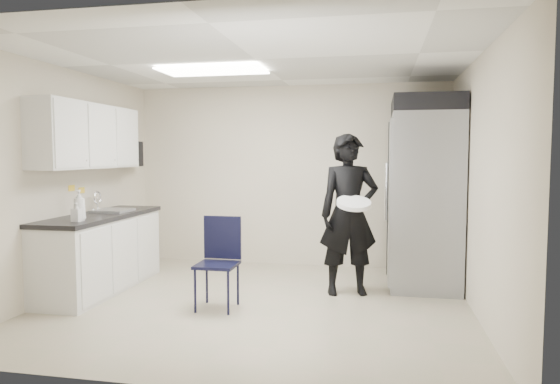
% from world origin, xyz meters
% --- Properties ---
extents(floor, '(4.50, 4.50, 0.00)m').
position_xyz_m(floor, '(0.00, 0.00, 0.00)').
color(floor, tan).
rests_on(floor, ground).
extents(ceiling, '(4.50, 4.50, 0.00)m').
position_xyz_m(ceiling, '(0.00, 0.00, 2.60)').
color(ceiling, silver).
rests_on(ceiling, back_wall).
extents(back_wall, '(4.50, 0.00, 4.50)m').
position_xyz_m(back_wall, '(0.00, 2.00, 1.30)').
color(back_wall, beige).
rests_on(back_wall, floor).
extents(left_wall, '(0.00, 4.00, 4.00)m').
position_xyz_m(left_wall, '(-2.25, 0.00, 1.30)').
color(left_wall, beige).
rests_on(left_wall, floor).
extents(right_wall, '(0.00, 4.00, 4.00)m').
position_xyz_m(right_wall, '(2.25, 0.00, 1.30)').
color(right_wall, beige).
rests_on(right_wall, floor).
extents(ceiling_panel, '(1.20, 0.60, 0.02)m').
position_xyz_m(ceiling_panel, '(-0.60, 0.40, 2.57)').
color(ceiling_panel, white).
rests_on(ceiling_panel, ceiling).
extents(lower_counter, '(0.60, 1.90, 0.86)m').
position_xyz_m(lower_counter, '(-1.95, 0.20, 0.43)').
color(lower_counter, silver).
rests_on(lower_counter, floor).
extents(countertop, '(0.64, 1.95, 0.05)m').
position_xyz_m(countertop, '(-1.95, 0.20, 0.89)').
color(countertop, black).
rests_on(countertop, lower_counter).
extents(sink, '(0.42, 0.40, 0.14)m').
position_xyz_m(sink, '(-1.93, 0.45, 0.87)').
color(sink, gray).
rests_on(sink, countertop).
extents(faucet, '(0.02, 0.02, 0.24)m').
position_xyz_m(faucet, '(-2.13, 0.45, 1.02)').
color(faucet, silver).
rests_on(faucet, countertop).
extents(upper_cabinets, '(0.35, 1.80, 0.75)m').
position_xyz_m(upper_cabinets, '(-2.08, 0.20, 1.83)').
color(upper_cabinets, silver).
rests_on(upper_cabinets, left_wall).
extents(towel_dispenser, '(0.22, 0.30, 0.35)m').
position_xyz_m(towel_dispenser, '(-2.14, 1.35, 1.62)').
color(towel_dispenser, black).
rests_on(towel_dispenser, left_wall).
extents(notice_sticker_left, '(0.00, 0.12, 0.07)m').
position_xyz_m(notice_sticker_left, '(-2.24, 0.10, 1.22)').
color(notice_sticker_left, yellow).
rests_on(notice_sticker_left, left_wall).
extents(notice_sticker_right, '(0.00, 0.12, 0.07)m').
position_xyz_m(notice_sticker_right, '(-2.24, 0.30, 1.18)').
color(notice_sticker_right, yellow).
rests_on(notice_sticker_right, left_wall).
extents(commercial_fridge, '(0.80, 1.35, 2.10)m').
position_xyz_m(commercial_fridge, '(1.83, 1.27, 1.05)').
color(commercial_fridge, gray).
rests_on(commercial_fridge, floor).
extents(fridge_compressor, '(0.80, 1.35, 0.20)m').
position_xyz_m(fridge_compressor, '(1.83, 1.27, 2.20)').
color(fridge_compressor, black).
rests_on(fridge_compressor, commercial_fridge).
extents(folding_chair, '(0.41, 0.41, 0.93)m').
position_xyz_m(folding_chair, '(-0.36, -0.24, 0.46)').
color(folding_chair, black).
rests_on(folding_chair, floor).
extents(man_tuxedo, '(0.77, 0.61, 1.85)m').
position_xyz_m(man_tuxedo, '(0.95, 0.60, 0.93)').
color(man_tuxedo, black).
rests_on(man_tuxedo, floor).
extents(bucket_lid, '(0.46, 0.46, 0.05)m').
position_xyz_m(bucket_lid, '(1.01, 0.36, 1.08)').
color(bucket_lid, white).
rests_on(bucket_lid, man_tuxedo).
extents(soap_bottle_a, '(0.14, 0.14, 0.33)m').
position_xyz_m(soap_bottle_a, '(-1.82, -0.40, 1.08)').
color(soap_bottle_a, white).
rests_on(soap_bottle_a, countertop).
extents(soap_bottle_b, '(0.09, 0.09, 0.20)m').
position_xyz_m(soap_bottle_b, '(-1.82, -0.45, 1.01)').
color(soap_bottle_b, '#BAB9C7').
rests_on(soap_bottle_b, countertop).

